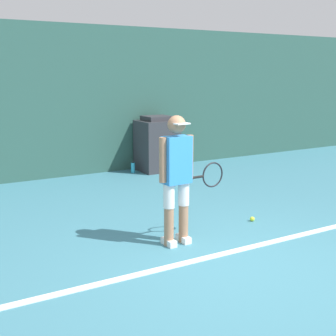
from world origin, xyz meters
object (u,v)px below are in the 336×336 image
(tennis_player, at_px, (177,174))
(water_bottle, at_px, (133,168))
(covered_chair, at_px, (157,144))
(tennis_ball, at_px, (252,219))

(tennis_player, bearing_deg, water_bottle, 67.69)
(tennis_player, height_order, covered_chair, tennis_player)
(tennis_player, xyz_separation_m, covered_chair, (2.00, 4.03, -0.32))
(water_bottle, bearing_deg, tennis_player, -109.25)
(covered_chair, distance_m, water_bottle, 0.74)
(covered_chair, bearing_deg, water_bottle, 176.46)
(tennis_ball, distance_m, water_bottle, 3.87)
(tennis_player, height_order, water_bottle, tennis_player)
(tennis_player, distance_m, covered_chair, 4.51)
(tennis_player, distance_m, tennis_ball, 1.65)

